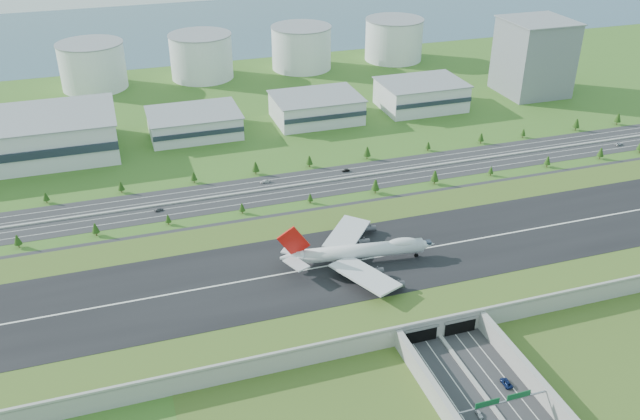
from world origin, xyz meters
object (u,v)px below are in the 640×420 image
object	(u,v)px
car_4	(159,209)
car_7	(265,181)
car_2	(506,383)
fuel_tank_a	(93,66)
car_0	(479,414)
office_tower	(534,57)
boeing_747	(359,251)
car_6	(619,144)
car_5	(346,170)

from	to	relation	value
car_4	car_7	size ratio (longest dim) A/B	0.86
car_2	car_4	size ratio (longest dim) A/B	1.23
fuel_tank_a	car_7	size ratio (longest dim) A/B	9.07
fuel_tank_a	car_0	bearing A→B (deg)	-74.21
office_tower	car_2	size ratio (longest dim) A/B	9.39
car_7	boeing_747	bearing A→B (deg)	10.97
car_4	car_6	xyz separation A→B (m)	(291.41, -2.16, -0.06)
fuel_tank_a	car_4	distance (m)	222.85
office_tower	car_4	distance (m)	314.33
fuel_tank_a	car_5	bearing A→B (deg)	-56.57
car_4	car_6	bearing A→B (deg)	-107.11
car_5	car_0	bearing A→B (deg)	-6.88
office_tower	car_7	size ratio (longest dim) A/B	9.98
boeing_747	car_4	bearing A→B (deg)	138.19
car_5	car_7	bearing A→B (deg)	-90.79
fuel_tank_a	car_4	size ratio (longest dim) A/B	10.51
car_0	car_4	bearing A→B (deg)	119.94
car_6	car_7	world-z (taller)	car_7
fuel_tank_a	car_4	xyz separation A→B (m)	(25.20, -220.80, -16.57)
office_tower	fuel_tank_a	bearing A→B (deg)	160.23
office_tower	car_2	bearing A→B (deg)	-124.40
car_4	car_5	size ratio (longest dim) A/B	1.06
office_tower	car_0	xyz separation A→B (m)	(-206.31, -286.92, -26.68)
car_7	car_0	bearing A→B (deg)	9.73
boeing_747	car_6	size ratio (longest dim) A/B	13.15
fuel_tank_a	car_7	distance (m)	223.80
car_0	car_2	distance (m)	19.74
car_2	car_5	bearing A→B (deg)	-90.21
car_6	car_7	bearing A→B (deg)	72.65
boeing_747	car_2	size ratio (longest dim) A/B	12.11
car_6	car_4	bearing A→B (deg)	76.52
office_tower	car_7	xyz separation A→B (m)	(-233.31, -90.66, -26.58)
car_0	car_4	world-z (taller)	car_4
car_0	car_6	xyz separation A→B (m)	(202.93, 178.96, 0.05)
car_2	car_7	world-z (taller)	car_2
car_0	car_6	size ratio (longest dim) A/B	0.76
car_7	car_6	bearing A→B (deg)	87.60
fuel_tank_a	car_6	size ratio (longest dim) A/B	9.28
office_tower	car_6	bearing A→B (deg)	-91.80
car_2	car_4	bearing A→B (deg)	-56.89
office_tower	boeing_747	bearing A→B (deg)	-137.74
car_6	car_2	bearing A→B (deg)	119.16
car_2	car_7	distance (m)	191.15
fuel_tank_a	car_0	size ratio (longest dim) A/B	12.22
car_5	car_7	world-z (taller)	car_7
boeing_747	car_0	distance (m)	91.84
fuel_tank_a	car_4	bearing A→B (deg)	-83.49
office_tower	car_6	distance (m)	111.25
fuel_tank_a	boeing_747	distance (m)	328.41
car_4	car_6	distance (m)	291.42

